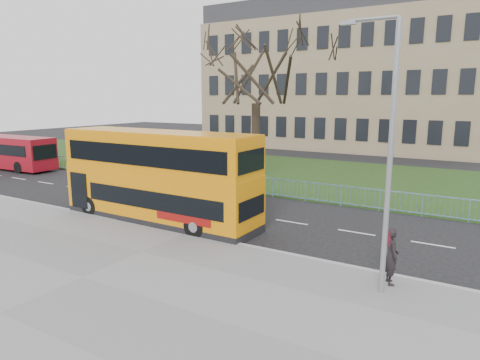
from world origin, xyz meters
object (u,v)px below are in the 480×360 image
at_px(pedestrian, 391,256).
at_px(street_lamp, 387,148).
at_px(red_bus, 5,151).
at_px(yellow_bus, 158,175).

distance_m(pedestrian, street_lamp, 3.39).
bearing_deg(street_lamp, red_bus, 165.67).
height_order(yellow_bus, pedestrian, yellow_bus).
relative_size(red_bus, street_lamp, 1.30).
bearing_deg(yellow_bus, street_lamp, -12.52).
xyz_separation_m(red_bus, pedestrian, (31.52, -7.01, -0.40)).
distance_m(yellow_bus, street_lamp, 10.97).
xyz_separation_m(pedestrian, street_lamp, (-0.18, -0.71, 3.31)).
bearing_deg(street_lamp, pedestrian, 75.30).
xyz_separation_m(yellow_bus, pedestrian, (10.65, -1.77, -1.21)).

